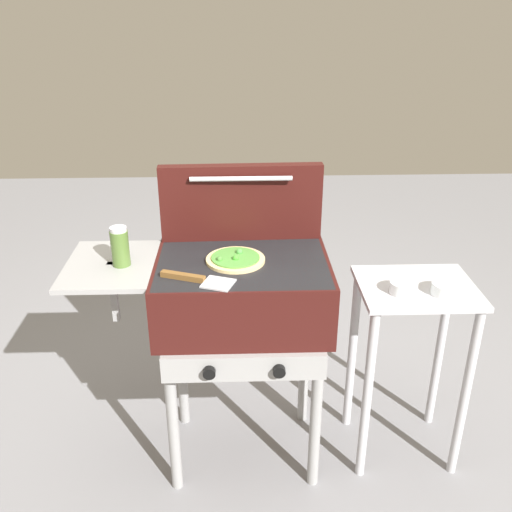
% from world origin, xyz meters
% --- Properties ---
extents(ground_plane, '(8.00, 8.00, 0.00)m').
position_xyz_m(ground_plane, '(0.00, 0.00, 0.00)').
color(ground_plane, gray).
extents(grill, '(0.96, 0.53, 0.90)m').
position_xyz_m(grill, '(-0.01, -0.00, 0.76)').
color(grill, '#38110F').
rests_on(grill, ground_plane).
extents(grill_lid_open, '(0.63, 0.09, 0.30)m').
position_xyz_m(grill_lid_open, '(0.00, 0.21, 1.05)').
color(grill_lid_open, '#38110F').
rests_on(grill_lid_open, grill).
extents(pizza_veggie, '(0.22, 0.22, 0.03)m').
position_xyz_m(pizza_veggie, '(-0.03, -0.00, 0.91)').
color(pizza_veggie, '#E0C17F').
rests_on(pizza_veggie, grill).
extents(sauce_jar, '(0.06, 0.06, 0.15)m').
position_xyz_m(sauce_jar, '(-0.43, -0.02, 0.97)').
color(sauce_jar, '#4C6B2D').
rests_on(sauce_jar, grill).
extents(spatula, '(0.26, 0.14, 0.02)m').
position_xyz_m(spatula, '(-0.15, -0.15, 0.91)').
color(spatula, '#B7BABF').
rests_on(spatula, grill).
extents(prep_table, '(0.44, 0.36, 0.79)m').
position_xyz_m(prep_table, '(0.66, 0.00, 0.56)').
color(prep_table, '#B2B2B7').
rests_on(prep_table, ground_plane).
extents(topping_bowl_near, '(0.11, 0.11, 0.04)m').
position_xyz_m(topping_bowl_near, '(0.74, -0.07, 0.81)').
color(topping_bowl_near, silver).
rests_on(topping_bowl_near, prep_table).
extents(topping_bowl_far, '(0.10, 0.10, 0.04)m').
position_xyz_m(topping_bowl_far, '(0.59, -0.05, 0.81)').
color(topping_bowl_far, silver).
rests_on(topping_bowl_far, prep_table).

